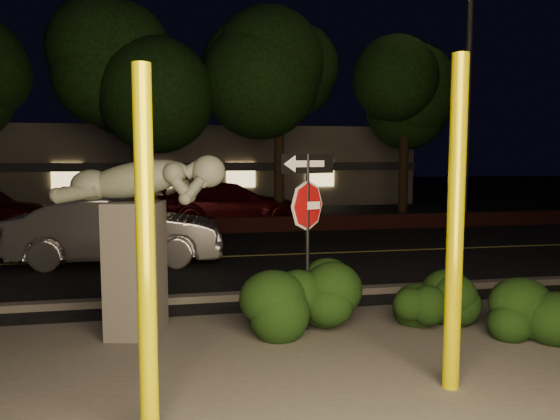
{
  "coord_description": "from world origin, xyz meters",
  "views": [
    {
      "loc": [
        -1.24,
        -6.47,
        2.53
      ],
      "look_at": [
        0.55,
        2.65,
        1.6
      ],
      "focal_mm": 35.0,
      "sensor_mm": 36.0,
      "label": 1
    }
  ],
  "objects_px": {
    "sculpture": "(138,226)",
    "signpost": "(308,206)",
    "parked_car_dark": "(223,206)",
    "streetlight": "(463,53)",
    "yellow_pole_right": "(455,226)",
    "silver_sedan": "(118,230)",
    "parked_car_darkred": "(230,204)",
    "yellow_pole_left": "(146,257)"
  },
  "relations": [
    {
      "from": "yellow_pole_left",
      "to": "streetlight",
      "type": "relative_size",
      "value": 0.32
    },
    {
      "from": "signpost",
      "to": "parked_car_dark",
      "type": "relative_size",
      "value": 0.58
    },
    {
      "from": "parked_car_dark",
      "to": "streetlight",
      "type": "bearing_deg",
      "value": -124.55
    },
    {
      "from": "yellow_pole_left",
      "to": "yellow_pole_right",
      "type": "distance_m",
      "value": 3.19
    },
    {
      "from": "yellow_pole_right",
      "to": "streetlight",
      "type": "bearing_deg",
      "value": 60.66
    },
    {
      "from": "parked_car_darkred",
      "to": "sculpture",
      "type": "bearing_deg",
      "value": 163.8
    },
    {
      "from": "signpost",
      "to": "yellow_pole_left",
      "type": "bearing_deg",
      "value": -146.32
    },
    {
      "from": "yellow_pole_left",
      "to": "silver_sedan",
      "type": "bearing_deg",
      "value": 97.08
    },
    {
      "from": "yellow_pole_right",
      "to": "yellow_pole_left",
      "type": "bearing_deg",
      "value": -172.1
    },
    {
      "from": "silver_sedan",
      "to": "parked_car_dark",
      "type": "height_order",
      "value": "silver_sedan"
    },
    {
      "from": "parked_car_darkred",
      "to": "parked_car_dark",
      "type": "height_order",
      "value": "parked_car_darkred"
    },
    {
      "from": "parked_car_darkred",
      "to": "signpost",
      "type": "bearing_deg",
      "value": 174.79
    },
    {
      "from": "sculpture",
      "to": "silver_sedan",
      "type": "relative_size",
      "value": 0.53
    },
    {
      "from": "yellow_pole_left",
      "to": "signpost",
      "type": "bearing_deg",
      "value": 51.72
    },
    {
      "from": "sculpture",
      "to": "yellow_pole_right",
      "type": "bearing_deg",
      "value": -25.34
    },
    {
      "from": "yellow_pole_right",
      "to": "silver_sedan",
      "type": "bearing_deg",
      "value": 118.09
    },
    {
      "from": "streetlight",
      "to": "parked_car_dark",
      "type": "bearing_deg",
      "value": 169.1
    },
    {
      "from": "yellow_pole_right",
      "to": "sculpture",
      "type": "bearing_deg",
      "value": 144.03
    },
    {
      "from": "parked_car_darkred",
      "to": "yellow_pole_right",
      "type": "bearing_deg",
      "value": 179.0
    },
    {
      "from": "signpost",
      "to": "streetlight",
      "type": "distance_m",
      "value": 13.99
    },
    {
      "from": "yellow_pole_left",
      "to": "streetlight",
      "type": "xyz_separation_m",
      "value": [
        10.31,
        13.16,
        4.47
      ]
    },
    {
      "from": "yellow_pole_right",
      "to": "parked_car_dark",
      "type": "xyz_separation_m",
      "value": [
        -1.07,
        15.52,
        -1.18
      ]
    },
    {
      "from": "sculpture",
      "to": "silver_sedan",
      "type": "xyz_separation_m",
      "value": [
        -0.78,
        5.38,
        -0.77
      ]
    },
    {
      "from": "yellow_pole_left",
      "to": "signpost",
      "type": "distance_m",
      "value": 3.41
    },
    {
      "from": "sculpture",
      "to": "yellow_pole_left",
      "type": "bearing_deg",
      "value": -74.53
    },
    {
      "from": "parked_car_dark",
      "to": "sculpture",
      "type": "bearing_deg",
      "value": 154.09
    },
    {
      "from": "signpost",
      "to": "sculpture",
      "type": "height_order",
      "value": "signpost"
    },
    {
      "from": "signpost",
      "to": "silver_sedan",
      "type": "xyz_separation_m",
      "value": [
        -3.14,
        5.61,
        -1.02
      ]
    },
    {
      "from": "silver_sedan",
      "to": "parked_car_darkred",
      "type": "xyz_separation_m",
      "value": [
        3.29,
        6.75,
        -0.02
      ]
    },
    {
      "from": "silver_sedan",
      "to": "signpost",
      "type": "bearing_deg",
      "value": -147.03
    },
    {
      "from": "parked_car_darkred",
      "to": "parked_car_dark",
      "type": "distance_m",
      "value": 0.95
    },
    {
      "from": "signpost",
      "to": "parked_car_dark",
      "type": "xyz_separation_m",
      "value": [
        -0.02,
        13.28,
        -1.21
      ]
    },
    {
      "from": "yellow_pole_left",
      "to": "parked_car_dark",
      "type": "distance_m",
      "value": 16.13
    },
    {
      "from": "yellow_pole_left",
      "to": "yellow_pole_right",
      "type": "bearing_deg",
      "value": 7.9
    },
    {
      "from": "yellow_pole_right",
      "to": "sculpture",
      "type": "height_order",
      "value": "yellow_pole_right"
    },
    {
      "from": "streetlight",
      "to": "parked_car_darkred",
      "type": "distance_m",
      "value": 9.85
    },
    {
      "from": "sculpture",
      "to": "signpost",
      "type": "bearing_deg",
      "value": 4.96
    },
    {
      "from": "yellow_pole_right",
      "to": "signpost",
      "type": "relative_size",
      "value": 1.4
    },
    {
      "from": "yellow_pole_left",
      "to": "parked_car_dark",
      "type": "relative_size",
      "value": 0.75
    },
    {
      "from": "yellow_pole_left",
      "to": "signpost",
      "type": "height_order",
      "value": "yellow_pole_left"
    },
    {
      "from": "streetlight",
      "to": "parked_car_dark",
      "type": "relative_size",
      "value": 2.35
    },
    {
      "from": "yellow_pole_right",
      "to": "parked_car_darkred",
      "type": "distance_m",
      "value": 14.67
    }
  ]
}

